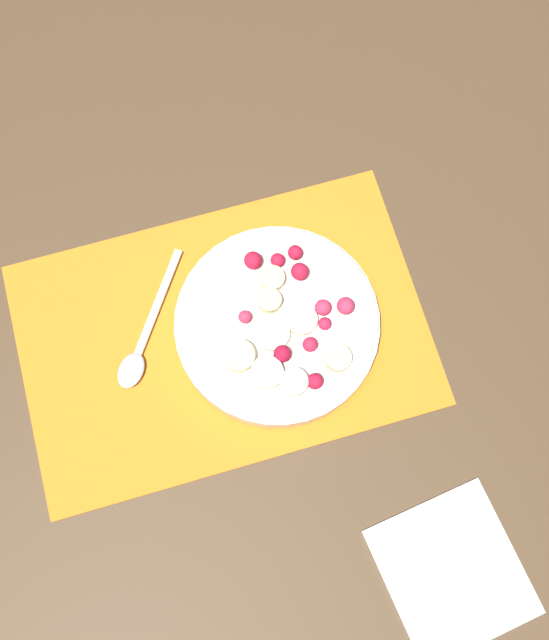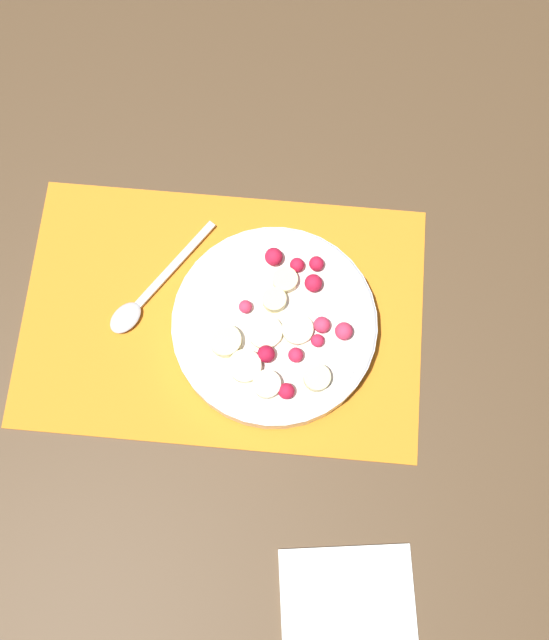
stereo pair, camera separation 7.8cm
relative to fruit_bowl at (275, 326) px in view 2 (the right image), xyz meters
name	(u,v)px [view 2 (the right image)]	position (x,y,z in m)	size (l,w,h in m)	color
ground_plane	(223,316)	(-0.06, 0.01, -0.03)	(3.00, 3.00, 0.00)	#4C3823
placemat	(223,316)	(-0.06, 0.01, -0.02)	(0.46, 0.30, 0.01)	orange
fruit_bowl	(275,326)	(0.00, 0.00, 0.00)	(0.23, 0.23, 0.05)	silver
spoon	(143,299)	(-0.16, 0.02, -0.02)	(0.11, 0.15, 0.01)	#B2B2B7
napkin	(349,622)	(0.10, -0.30, -0.02)	(0.16, 0.17, 0.01)	white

